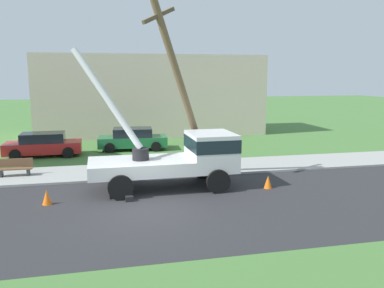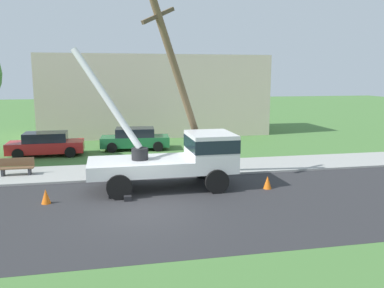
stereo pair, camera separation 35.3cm
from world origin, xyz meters
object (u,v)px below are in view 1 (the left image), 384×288
at_px(traffic_cone_ahead, 268,182).
at_px(parked_sedan_red, 43,145).
at_px(parked_sedan_green, 133,139).
at_px(traffic_cone_behind, 47,197).
at_px(leaning_utility_pole, 181,87).
at_px(park_bench, 15,168).
at_px(utility_truck, 182,155).

height_order(traffic_cone_ahead, parked_sedan_red, parked_sedan_red).
bearing_deg(parked_sedan_green, parked_sedan_red, -169.72).
distance_m(traffic_cone_behind, parked_sedan_red, 9.69).
xyz_separation_m(traffic_cone_ahead, traffic_cone_behind, (-9.01, -0.21, 0.00)).
bearing_deg(leaning_utility_pole, parked_sedan_green, 101.80).
distance_m(leaning_utility_pole, traffic_cone_ahead, 5.69).
height_order(parked_sedan_red, park_bench, parked_sedan_red).
distance_m(traffic_cone_behind, parked_sedan_green, 11.30).
xyz_separation_m(utility_truck, leaning_utility_pole, (0.23, 1.27, 2.87)).
relative_size(leaning_utility_pole, parked_sedan_green, 1.86).
xyz_separation_m(utility_truck, traffic_cone_behind, (-5.44, -1.23, -1.13)).
xyz_separation_m(parked_sedan_red, parked_sedan_green, (5.40, 0.98, 0.00)).
bearing_deg(traffic_cone_behind, parked_sedan_green, 69.28).
height_order(leaning_utility_pole, parked_sedan_green, leaning_utility_pole).
relative_size(traffic_cone_ahead, parked_sedan_red, 0.13).
height_order(leaning_utility_pole, traffic_cone_ahead, leaning_utility_pole).
bearing_deg(parked_sedan_red, park_bench, -96.78).
relative_size(traffic_cone_ahead, park_bench, 0.35).
distance_m(utility_truck, park_bench, 8.20).
relative_size(traffic_cone_behind, parked_sedan_green, 0.12).
relative_size(traffic_cone_behind, park_bench, 0.35).
bearing_deg(park_bench, parked_sedan_red, 83.22).
height_order(utility_truck, leaning_utility_pole, leaning_utility_pole).
relative_size(traffic_cone_behind, parked_sedan_red, 0.13).
bearing_deg(utility_truck, traffic_cone_ahead, -16.02).
bearing_deg(utility_truck, parked_sedan_red, 129.40).
height_order(leaning_utility_pole, traffic_cone_behind, leaning_utility_pole).
bearing_deg(parked_sedan_red, traffic_cone_behind, -81.62).
bearing_deg(traffic_cone_ahead, leaning_utility_pole, 145.49).
distance_m(utility_truck, leaning_utility_pole, 3.14).
bearing_deg(utility_truck, leaning_utility_pole, 79.52).
distance_m(leaning_utility_pole, parked_sedan_red, 10.63).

